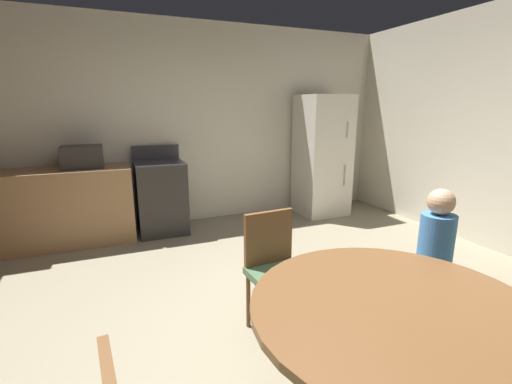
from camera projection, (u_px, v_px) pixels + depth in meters
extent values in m
plane|color=gray|center=(287.00, 340.00, 2.48)|extent=(14.00, 14.00, 0.00)
cube|color=silver|center=(190.00, 125.00, 4.86)|extent=(6.13, 0.12, 2.70)
cube|color=#9E754C|center=(45.00, 209.00, 4.05)|extent=(1.92, 0.60, 0.90)
cube|color=#2D2B28|center=(161.00, 198.00, 4.53)|extent=(0.60, 0.60, 0.90)
cube|color=#38383D|center=(159.00, 163.00, 4.42)|extent=(0.60, 0.60, 0.02)
cube|color=#38383D|center=(156.00, 152.00, 4.65)|extent=(0.60, 0.04, 0.18)
cube|color=silver|center=(322.00, 156.00, 5.26)|extent=(0.68, 0.66, 1.76)
cylinder|color=#B2B2B7|center=(348.00, 130.00, 4.92)|extent=(0.02, 0.02, 0.22)
cylinder|color=#B2B2B7|center=(345.00, 175.00, 5.08)|extent=(0.02, 0.02, 0.30)
cube|color=#2D2B28|center=(82.00, 157.00, 4.08)|extent=(0.44, 0.32, 0.26)
cylinder|color=brown|center=(388.00, 382.00, 1.63)|extent=(0.14, 0.14, 0.72)
cylinder|color=brown|center=(395.00, 309.00, 1.54)|extent=(1.27, 1.27, 0.04)
cylinder|color=brown|center=(314.00, 312.00, 2.44)|extent=(0.03, 0.03, 0.43)
cylinder|color=brown|center=(271.00, 325.00, 2.29)|extent=(0.03, 0.03, 0.43)
cylinder|color=brown|center=(288.00, 290.00, 2.73)|extent=(0.03, 0.03, 0.43)
cylinder|color=brown|center=(248.00, 300.00, 2.58)|extent=(0.03, 0.03, 0.43)
cube|color=#4C704C|center=(281.00, 276.00, 2.45)|extent=(0.43, 0.43, 0.05)
cube|color=brown|center=(269.00, 239.00, 2.56)|extent=(0.38, 0.06, 0.42)
cylinder|color=brown|center=(478.00, 347.00, 2.08)|extent=(0.03, 0.03, 0.43)
cylinder|color=#8C337A|center=(428.00, 307.00, 2.43)|extent=(0.17, 0.17, 0.50)
cylinder|color=#4784CC|center=(436.00, 245.00, 2.32)|extent=(0.30, 0.30, 0.42)
sphere|color=#D6A884|center=(441.00, 202.00, 2.25)|extent=(0.17, 0.17, 0.17)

